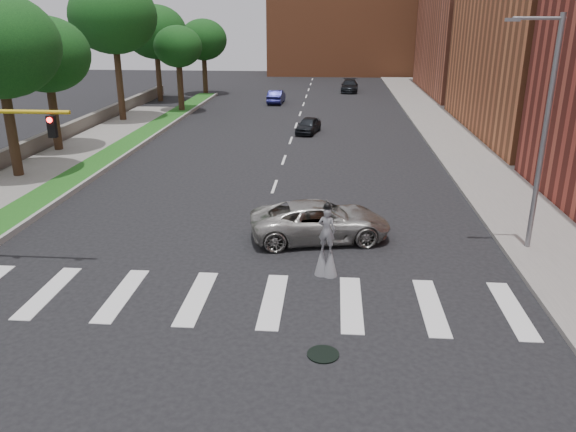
% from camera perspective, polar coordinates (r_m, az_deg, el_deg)
% --- Properties ---
extents(ground_plane, '(160.00, 160.00, 0.00)m').
position_cam_1_polar(ground_plane, '(18.08, -5.98, -9.92)').
color(ground_plane, black).
rests_on(ground_plane, ground).
extents(grass_median, '(2.00, 60.00, 0.25)m').
position_cam_1_polar(grass_median, '(39.29, -17.47, 5.96)').
color(grass_median, '#185016').
rests_on(grass_median, ground).
extents(median_curb, '(0.20, 60.00, 0.28)m').
position_cam_1_polar(median_curb, '(38.91, -16.03, 6.00)').
color(median_curb, gray).
rests_on(median_curb, ground).
extents(sidewalk_right, '(5.00, 90.00, 0.18)m').
position_cam_1_polar(sidewalk_right, '(42.42, 17.39, 6.89)').
color(sidewalk_right, slate).
rests_on(sidewalk_right, ground).
extents(stone_wall, '(0.50, 56.00, 1.10)m').
position_cam_1_polar(stone_wall, '(43.28, -23.40, 7.04)').
color(stone_wall, '#5E5850').
rests_on(stone_wall, ground).
extents(manhole, '(0.90, 0.90, 0.04)m').
position_cam_1_polar(manhole, '(16.10, 3.58, -13.84)').
color(manhole, black).
rests_on(manhole, ground).
extents(building_far, '(16.00, 22.00, 20.00)m').
position_cam_1_polar(building_far, '(71.94, 21.04, 19.46)').
color(building_far, '#A7563D').
rests_on(building_far, ground).
extents(building_backdrop, '(26.00, 14.00, 18.00)m').
position_cam_1_polar(building_backdrop, '(93.45, 6.73, 19.75)').
color(building_backdrop, '#B05E37').
rests_on(building_backdrop, ground).
extents(streetlight, '(2.05, 0.20, 9.00)m').
position_cam_1_polar(streetlight, '(23.14, 24.46, 8.02)').
color(streetlight, slate).
rests_on(streetlight, ground).
extents(stilt_performer, '(0.83, 0.60, 2.77)m').
position_cam_1_polar(stilt_performer, '(20.11, 3.92, -3.26)').
color(stilt_performer, '#301F13').
rests_on(stilt_performer, ground).
extents(suv_crossing, '(6.25, 3.81, 1.62)m').
position_cam_1_polar(suv_crossing, '(23.43, 3.32, -0.50)').
color(suv_crossing, '#A9A7A0').
rests_on(suv_crossing, ground).
extents(car_near, '(2.19, 3.88, 1.25)m').
position_cam_1_polar(car_near, '(45.06, 2.08, 9.19)').
color(car_near, black).
rests_on(car_near, ground).
extents(car_mid, '(1.63, 4.27, 1.39)m').
position_cam_1_polar(car_mid, '(60.65, -1.20, 12.02)').
color(car_mid, '#16174F').
rests_on(car_mid, ground).
extents(car_far, '(2.24, 5.02, 1.43)m').
position_cam_1_polar(car_far, '(70.29, 6.27, 13.01)').
color(car_far, black).
rests_on(car_far, ground).
extents(tree_3, '(5.71, 5.71, 8.89)m').
position_cam_1_polar(tree_3, '(41.11, -23.39, 14.79)').
color(tree_3, '#301F13').
rests_on(tree_3, ground).
extents(tree_4, '(7.23, 7.23, 11.85)m').
position_cam_1_polar(tree_4, '(51.50, -17.35, 18.78)').
color(tree_4, '#301F13').
rests_on(tree_4, ground).
extents(tree_5, '(6.49, 6.49, 9.93)m').
position_cam_1_polar(tree_5, '(63.30, -13.32, 17.71)').
color(tree_5, '#301F13').
rests_on(tree_5, ground).
extents(tree_6, '(4.47, 4.47, 8.00)m').
position_cam_1_polar(tree_6, '(55.29, -11.12, 16.47)').
color(tree_6, '#301F13').
rests_on(tree_6, ground).
extents(tree_7, '(5.41, 5.41, 8.48)m').
position_cam_1_polar(tree_7, '(67.74, -8.61, 17.26)').
color(tree_7, '#301F13').
rests_on(tree_7, ground).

